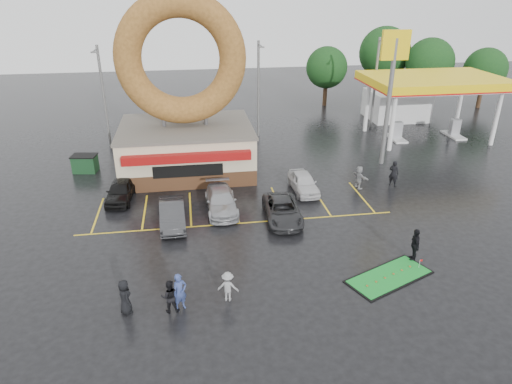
{
  "coord_description": "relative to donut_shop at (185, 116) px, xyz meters",
  "views": [
    {
      "loc": [
        -2.79,
        -21.67,
        13.77
      ],
      "look_at": [
        1.03,
        3.17,
        2.2
      ],
      "focal_mm": 32.0,
      "sensor_mm": 36.0,
      "label": 1
    }
  ],
  "objects": [
    {
      "name": "tree_far_b",
      "position": [
        35.0,
        15.03,
        0.07
      ],
      "size": [
        4.9,
        4.9,
        7.0
      ],
      "color": "#332114",
      "rests_on": "ground"
    },
    {
      "name": "tree_far_c",
      "position": [
        25.0,
        21.03,
        1.37
      ],
      "size": [
        6.3,
        6.3,
        9.0
      ],
      "color": "#332114",
      "rests_on": "ground"
    },
    {
      "name": "person_hoodie",
      "position": [
        1.57,
        -17.04,
        -3.7
      ],
      "size": [
        1.1,
        0.81,
        1.53
      ],
      "primitive_type": "imported",
      "rotation": [
        0.0,
        0.0,
        2.87
      ],
      "color": "gray",
      "rests_on": "ground"
    },
    {
      "name": "streetlight_left",
      "position": [
        -7.0,
        6.95,
        0.32
      ],
      "size": [
        0.4,
        2.21,
        9.0
      ],
      "color": "slate",
      "rests_on": "ground"
    },
    {
      "name": "tree_far_d",
      "position": [
        17.0,
        19.03,
        0.07
      ],
      "size": [
        4.9,
        4.9,
        7.0
      ],
      "color": "#332114",
      "rests_on": "ground"
    },
    {
      "name": "person_cameraman",
      "position": [
        11.87,
        -15.1,
        -3.52
      ],
      "size": [
        0.68,
        1.18,
        1.88
      ],
      "primitive_type": "imported",
      "rotation": [
        0.0,
        0.0,
        -1.78
      ],
      "color": "black",
      "rests_on": "ground"
    },
    {
      "name": "shell_sign",
      "position": [
        16.0,
        -0.97,
        2.91
      ],
      "size": [
        2.2,
        0.36,
        10.6
      ],
      "color": "slate",
      "rests_on": "ground"
    },
    {
      "name": "donut_shop",
      "position": [
        0.0,
        0.0,
        0.0
      ],
      "size": [
        10.2,
        8.7,
        13.5
      ],
      "color": "#472B19",
      "rests_on": "ground"
    },
    {
      "name": "car_white",
      "position": [
        8.16,
        -5.46,
        -3.77
      ],
      "size": [
        1.74,
        4.1,
        1.38
      ],
      "primitive_type": "imported",
      "rotation": [
        0.0,
        0.0,
        0.03
      ],
      "color": "silver",
      "rests_on": "ground"
    },
    {
      "name": "person_walker_near",
      "position": [
        12.29,
        -5.51,
        -3.61
      ],
      "size": [
        1.02,
        1.66,
        1.71
      ],
      "primitive_type": "imported",
      "rotation": [
        0.0,
        0.0,
        1.92
      ],
      "color": "gray",
      "rests_on": "ground"
    },
    {
      "name": "car_silver",
      "position": [
        2.04,
        -7.59,
        -3.77
      ],
      "size": [
        2.04,
        4.8,
        1.38
      ],
      "primitive_type": "imported",
      "rotation": [
        0.0,
        0.0,
        0.02
      ],
      "color": "#9FA0A4",
      "rests_on": "ground"
    },
    {
      "name": "streetlight_mid",
      "position": [
        7.0,
        7.95,
        0.32
      ],
      "size": [
        0.4,
        2.21,
        9.0
      ],
      "color": "slate",
      "rests_on": "ground"
    },
    {
      "name": "dumpster",
      "position": [
        -8.09,
        0.89,
        -3.81
      ],
      "size": [
        1.96,
        1.46,
        1.3
      ],
      "primitive_type": "cube",
      "rotation": [
        0.0,
        0.0,
        -0.16
      ],
      "color": "#194122",
      "rests_on": "ground"
    },
    {
      "name": "car_grey",
      "position": [
        5.77,
        -9.47,
        -3.81
      ],
      "size": [
        2.41,
        4.8,
        1.31
      ],
      "primitive_type": "imported",
      "rotation": [
        0.0,
        0.0,
        -0.05
      ],
      "color": "#2B2B2D",
      "rests_on": "ground"
    },
    {
      "name": "ground",
      "position": [
        3.0,
        -12.97,
        -4.46
      ],
      "size": [
        120.0,
        120.0,
        0.0
      ],
      "primitive_type": "plane",
      "color": "black",
      "rests_on": "ground"
    },
    {
      "name": "car_dgrey",
      "position": [
        -1.12,
        -9.06,
        -3.75
      ],
      "size": [
        1.68,
        4.4,
        1.43
      ],
      "primitive_type": "imported",
      "rotation": [
        0.0,
        0.0,
        0.04
      ],
      "color": "#2E2E30",
      "rests_on": "ground"
    },
    {
      "name": "person_bystander",
      "position": [
        -3.12,
        -17.21,
        -3.61
      ],
      "size": [
        0.85,
        0.99,
        1.71
      ],
      "primitive_type": "imported",
      "rotation": [
        0.0,
        0.0,
        2.01
      ],
      "color": "black",
      "rests_on": "ground"
    },
    {
      "name": "streetlight_right",
      "position": [
        19.0,
        8.95,
        0.32
      ],
      "size": [
        0.4,
        2.21,
        9.0
      ],
      "color": "slate",
      "rests_on": "ground"
    },
    {
      "name": "gas_station",
      "position": [
        23.0,
        7.97,
        -0.77
      ],
      "size": [
        12.3,
        13.65,
        5.9
      ],
      "color": "silver",
      "rests_on": "ground"
    },
    {
      "name": "person_walker_far",
      "position": [
        14.96,
        -5.49,
        -3.47
      ],
      "size": [
        0.85,
        0.84,
        1.98
      ],
      "primitive_type": "imported",
      "rotation": [
        0.0,
        0.0,
        2.4
      ],
      "color": "black",
      "rests_on": "ground"
    },
    {
      "name": "tree_far_a",
      "position": [
        29.0,
        17.03,
        0.72
      ],
      "size": [
        5.6,
        5.6,
        8.0
      ],
      "color": "#332114",
      "rests_on": "ground"
    },
    {
      "name": "person_blackjkt",
      "position": [
        -1.12,
        -17.44,
        -3.64
      ],
      "size": [
        0.81,
        0.64,
        1.64
      ],
      "primitive_type": "imported",
      "rotation": [
        0.0,
        0.0,
        3.17
      ],
      "color": "black",
      "rests_on": "ground"
    },
    {
      "name": "car_black",
      "position": [
        -4.71,
        -4.97,
        -3.77
      ],
      "size": [
        1.96,
        4.22,
        1.4
      ],
      "primitive_type": "imported",
      "rotation": [
        0.0,
        0.0,
        -0.08
      ],
      "color": "black",
      "rests_on": "ground"
    },
    {
      "name": "putting_green",
      "position": [
        9.93,
        -16.47,
        -4.43
      ],
      "size": [
        5.01,
        3.67,
        0.58
      ],
      "color": "black",
      "rests_on": "ground"
    },
    {
      "name": "person_blue",
      "position": [
        -0.65,
        -17.33,
        -3.54
      ],
      "size": [
        0.8,
        0.7,
        1.86
      ],
      "primitive_type": "imported",
      "rotation": [
        0.0,
        0.0,
        0.47
      ],
      "color": "navy",
      "rests_on": "ground"
    }
  ]
}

